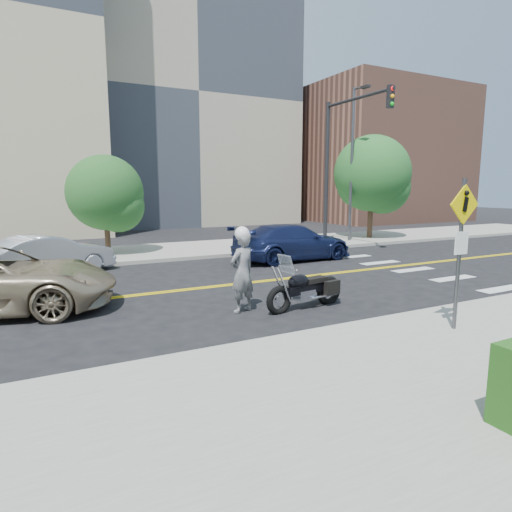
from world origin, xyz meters
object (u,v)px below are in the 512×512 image
object	(u,v)px
parked_car_silver	(48,255)
pedestrian_sign	(461,240)
motorcyclist	(242,270)
motorcycle	(306,280)
parked_car_blue	(292,242)

from	to	relation	value
parked_car_silver	pedestrian_sign	bearing A→B (deg)	-170.44
pedestrian_sign	parked_car_silver	xyz separation A→B (m)	(-7.11, 10.41, -1.25)
motorcyclist	parked_car_silver	bearing A→B (deg)	-79.27
pedestrian_sign	motorcycle	world-z (taller)	pedestrian_sign
motorcycle	parked_car_blue	size ratio (longest dim) A/B	0.45
parked_car_silver	motorcyclist	bearing A→B (deg)	-174.51
parked_car_silver	parked_car_blue	world-z (taller)	parked_car_blue
motorcyclist	parked_car_blue	distance (m)	7.78
pedestrian_sign	motorcyclist	xyz separation A→B (m)	(-3.08, 3.51, -0.93)
pedestrian_sign	parked_car_blue	xyz separation A→B (m)	(2.00, 9.39, -1.21)
motorcyclist	motorcycle	world-z (taller)	motorcyclist
motorcycle	parked_car_silver	xyz separation A→B (m)	(-5.58, 7.32, 0.00)
pedestrian_sign	motorcyclist	world-z (taller)	pedestrian_sign
parked_car_silver	motorcycle	bearing A→B (deg)	-167.48
motorcycle	parked_car_blue	distance (m)	7.22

